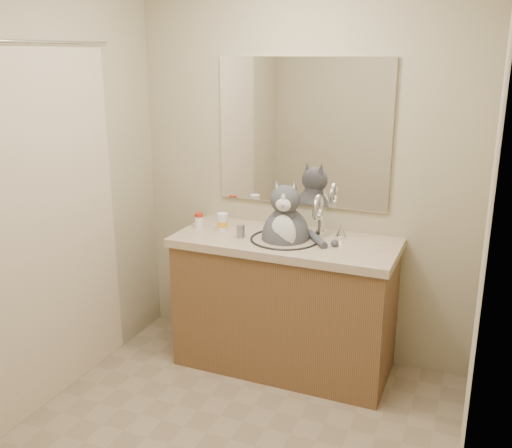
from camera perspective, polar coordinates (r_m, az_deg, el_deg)
The scene contains 8 objects.
room at distance 2.48m, azimuth -4.47°, elevation -0.17°, with size 2.22×2.52×2.42m.
vanity at distance 3.58m, azimuth 2.90°, elevation -7.67°, with size 1.34×0.59×1.12m.
mirror at distance 3.54m, azimuth 4.64°, elevation 9.07°, with size 1.10×0.02×0.90m, color white.
shower_curtain at distance 3.20m, azimuth -20.56°, elevation -0.48°, with size 0.02×1.30×1.93m.
cat at distance 3.42m, azimuth 2.98°, elevation -1.04°, with size 0.46×0.37×0.58m.
pill_bottle_redcap at distance 3.65m, azimuth -5.73°, elevation 0.38°, with size 0.07×0.07×0.09m.
pill_bottle_orange at distance 3.57m, azimuth -3.38°, elevation 0.16°, with size 0.08×0.08×0.11m.
grey_canister at distance 3.44m, azimuth -1.54°, elevation -0.71°, with size 0.06×0.06×0.08m.
Camera 1 is at (1.09, -2.11, 1.92)m, focal length 40.00 mm.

